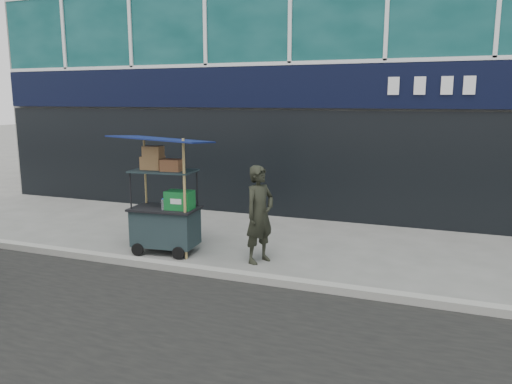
% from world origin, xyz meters
% --- Properties ---
extents(ground, '(80.00, 80.00, 0.00)m').
position_xyz_m(ground, '(0.00, 0.00, 0.00)').
color(ground, '#5E5E59').
rests_on(ground, ground).
extents(curb, '(80.00, 0.18, 0.12)m').
position_xyz_m(curb, '(0.00, -0.20, 0.06)').
color(curb, gray).
rests_on(curb, ground).
extents(vendor_cart, '(1.62, 1.21, 2.06)m').
position_xyz_m(vendor_cart, '(-1.20, 0.61, 0.72)').
color(vendor_cart, '#19272A').
rests_on(vendor_cart, ground).
extents(vendor_man, '(0.59, 0.69, 1.60)m').
position_xyz_m(vendor_man, '(0.50, 0.70, 0.80)').
color(vendor_man, black).
rests_on(vendor_man, ground).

